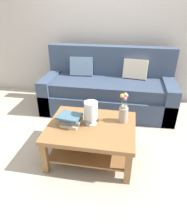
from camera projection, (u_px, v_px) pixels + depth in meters
The scene contains 7 objects.
ground_plane at pixel (90, 140), 2.92m from camera, with size 10.00×10.00×0.00m, color #ADA393.
back_wall at pixel (107, 25), 3.69m from camera, with size 6.40×0.12×2.70m, color #BCB7B2.
couch at pixel (108, 90), 3.60m from camera, with size 2.21×0.90×1.06m.
coffee_table at pixel (91, 134), 2.48m from camera, with size 1.03×0.85×0.45m.
book_stack_main at pixel (70, 119), 2.41m from camera, with size 0.29×0.25×0.13m.
glass_hurricane_vase at pixel (91, 111), 2.37m from camera, with size 0.16×0.16×0.29m.
flower_pitcher at pixel (124, 111), 2.43m from camera, with size 0.11×0.11×0.37m.
Camera 1 is at (0.47, -2.32, 1.76)m, focal length 32.79 mm.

